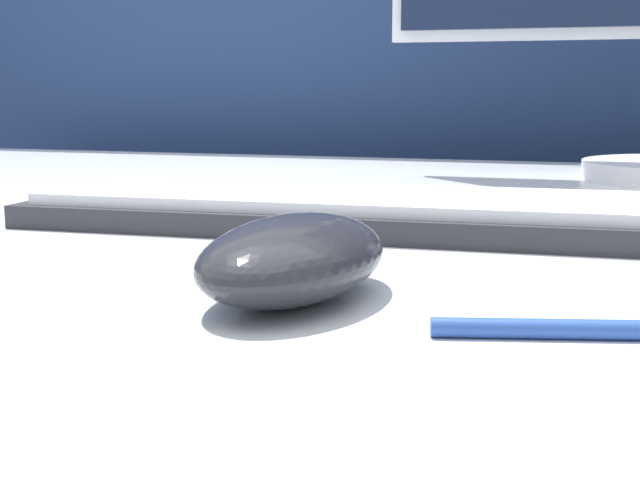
# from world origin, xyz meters

# --- Properties ---
(partition_panel) EXTENTS (5.00, 0.03, 1.28)m
(partition_panel) POSITION_xyz_m (0.00, 0.70, 0.64)
(partition_panel) COLOR navy
(partition_panel) RESTS_ON ground_plane
(computer_mouse_near) EXTENTS (0.09, 0.14, 0.04)m
(computer_mouse_near) POSITION_xyz_m (-0.01, -0.26, 0.74)
(computer_mouse_near) COLOR #232328
(computer_mouse_near) RESTS_ON desk
(keyboard) EXTENTS (0.46, 0.16, 0.02)m
(keyboard) POSITION_xyz_m (-0.04, -0.05, 0.73)
(keyboard) COLOR #28282D
(keyboard) RESTS_ON desk
(pen) EXTENTS (0.14, 0.04, 0.01)m
(pen) POSITION_xyz_m (0.13, -0.29, 0.72)
(pen) COLOR #284C9E
(pen) RESTS_ON desk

